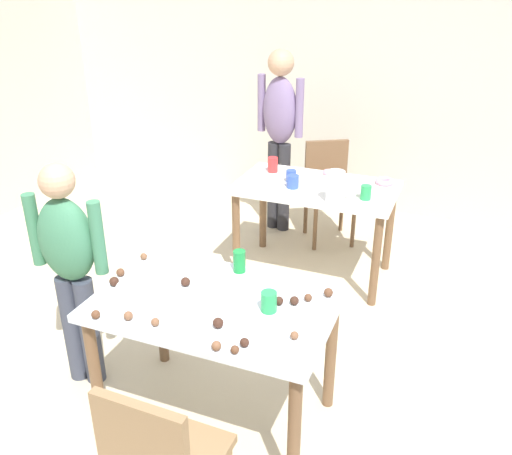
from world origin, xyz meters
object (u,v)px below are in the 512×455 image
object	(u,v)px
dining_table_near	(215,318)
soda_can	(239,261)
dining_table_far	(315,199)
pitcher_far	(335,187)
person_girl_near	(70,261)
person_adult_far	(280,125)
mixing_bowl	(137,294)
chair_far_table	(328,185)

from	to	relation	value
dining_table_near	soda_can	bearing A→B (deg)	89.91
dining_table_far	pitcher_far	distance (m)	0.41
person_girl_near	pitcher_far	world-z (taller)	person_girl_near
person_adult_far	mixing_bowl	bearing A→B (deg)	-86.00
person_adult_far	soda_can	distance (m)	2.18
dining_table_near	person_girl_near	bearing A→B (deg)	179.83
mixing_bowl	dining_table_far	bearing A→B (deg)	78.96
dining_table_far	person_adult_far	distance (m)	0.95
person_adult_far	pitcher_far	distance (m)	1.24
soda_can	person_adult_far	bearing A→B (deg)	103.98
dining_table_near	pitcher_far	world-z (taller)	pitcher_far
person_girl_near	pitcher_far	xyz separation A→B (m)	(1.09, 1.44, 0.07)
chair_far_table	person_girl_near	xyz separation A→B (m)	(-0.81, -2.40, 0.29)
dining_table_near	chair_far_table	xyz separation A→B (m)	(-0.06, 2.40, -0.15)
person_adult_far	mixing_bowl	world-z (taller)	person_adult_far
chair_far_table	pitcher_far	world-z (taller)	pitcher_far
dining_table_far	person_girl_near	world-z (taller)	person_girl_near
mixing_bowl	person_adult_far	bearing A→B (deg)	94.00
dining_table_near	person_adult_far	world-z (taller)	person_adult_far
chair_far_table	soda_can	bearing A→B (deg)	-88.42
mixing_bowl	chair_far_table	bearing A→B (deg)	83.60
chair_far_table	pitcher_far	bearing A→B (deg)	-73.44
dining_table_near	chair_far_table	distance (m)	2.41
chair_far_table	pitcher_far	xyz separation A→B (m)	(0.29, -0.96, 0.37)
chair_far_table	person_girl_near	world-z (taller)	person_girl_near
dining_table_far	person_girl_near	distance (m)	1.93
dining_table_far	chair_far_table	world-z (taller)	chair_far_table
chair_far_table	mixing_bowl	distance (m)	2.59
person_girl_near	mixing_bowl	bearing A→B (deg)	-16.43
mixing_bowl	soda_can	distance (m)	0.57
person_girl_near	mixing_bowl	distance (m)	0.54
dining_table_near	pitcher_far	bearing A→B (deg)	80.95
dining_table_near	dining_table_far	bearing A→B (deg)	89.35
person_girl_near	person_adult_far	xyz separation A→B (m)	(0.34, 2.41, 0.19)
dining_table_near	pitcher_far	size ratio (longest dim) A/B	5.15
person_adult_far	soda_can	size ratio (longest dim) A/B	13.32
mixing_bowl	soda_can	xyz separation A→B (m)	(0.34, 0.46, 0.02)
person_adult_far	mixing_bowl	xyz separation A→B (m)	(0.18, -2.56, -0.19)
dining_table_far	pitcher_far	bearing A→B (deg)	-52.45
dining_table_near	dining_table_far	world-z (taller)	same
chair_far_table	soda_can	size ratio (longest dim) A/B	7.13
pitcher_far	soda_can	bearing A→B (deg)	-101.43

